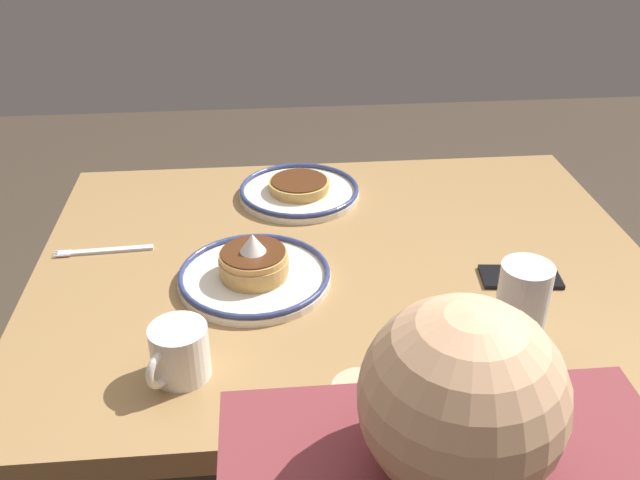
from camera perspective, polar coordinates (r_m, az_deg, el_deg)
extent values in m
cube|color=#997446|center=(1.35, 2.07, -2.55)|extent=(1.18, 0.91, 0.05)
cylinder|color=olive|center=(1.95, 14.83, -5.51)|extent=(0.07, 0.07, 0.71)
cylinder|color=olive|center=(1.88, -14.46, -7.12)|extent=(0.07, 0.07, 0.71)
cylinder|color=silver|center=(1.57, -1.71, 3.83)|extent=(0.27, 0.27, 0.01)
torus|color=navy|center=(1.57, -1.71, 4.22)|extent=(0.27, 0.27, 0.01)
cylinder|color=gold|center=(1.57, -1.71, 4.25)|extent=(0.13, 0.13, 0.01)
cylinder|color=tan|center=(1.56, -1.72, 4.65)|extent=(0.14, 0.14, 0.01)
cylinder|color=#4C2814|center=(1.56, -1.72, 4.90)|extent=(0.13, 0.13, 0.00)
cylinder|color=silver|center=(1.28, -5.38, -3.14)|extent=(0.28, 0.28, 0.01)
torus|color=navy|center=(1.27, -5.40, -2.69)|extent=(0.28, 0.28, 0.01)
cylinder|color=tan|center=(1.27, -5.40, -2.66)|extent=(0.12, 0.12, 0.01)
cylinder|color=gold|center=(1.26, -5.43, -2.20)|extent=(0.13, 0.13, 0.01)
cylinder|color=tan|center=(1.26, -5.46, -1.74)|extent=(0.13, 0.13, 0.01)
cylinder|color=tan|center=(1.25, -5.48, -1.28)|extent=(0.12, 0.12, 0.01)
cylinder|color=#4C2814|center=(1.25, -5.50, -0.98)|extent=(0.12, 0.12, 0.00)
cone|color=white|center=(1.24, -5.54, -0.23)|extent=(0.05, 0.05, 0.04)
cylinder|color=white|center=(1.07, -11.39, -8.95)|extent=(0.09, 0.09, 0.09)
torus|color=white|center=(1.04, -12.90, -10.25)|extent=(0.04, 0.06, 0.06)
cylinder|color=brown|center=(1.05, -11.55, -7.78)|extent=(0.07, 0.07, 0.01)
cylinder|color=silver|center=(1.15, 16.23, -4.99)|extent=(0.08, 0.08, 0.14)
cylinder|color=black|center=(1.16, 16.08, -5.83)|extent=(0.07, 0.07, 0.09)
cube|color=black|center=(1.33, 16.10, -2.92)|extent=(0.15, 0.09, 0.01)
cube|color=silver|center=(1.43, -17.14, -0.84)|extent=(0.18, 0.02, 0.01)
cube|color=silver|center=(1.45, -20.29, -0.85)|extent=(0.03, 0.00, 0.00)
cube|color=silver|center=(1.44, -20.33, -0.98)|extent=(0.03, 0.00, 0.00)
cube|color=silver|center=(1.44, -20.37, -1.10)|extent=(0.03, 0.00, 0.00)
cube|color=silver|center=(1.43, -20.41, -1.22)|extent=(0.03, 0.00, 0.00)
sphere|color=tan|center=(0.59, 11.55, -12.60)|extent=(0.17, 0.17, 0.17)
cylinder|color=tan|center=(0.90, 3.19, -18.11)|extent=(0.07, 0.07, 0.26)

